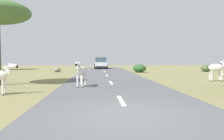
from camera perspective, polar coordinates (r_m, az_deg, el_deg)
ground_plane at (r=6.34m, az=3.48°, el=-11.80°), size 90.00×90.00×0.00m
road at (r=6.35m, az=4.39°, el=-11.55°), size 6.00×64.00×0.05m
lane_markings at (r=5.39m, az=5.96°, el=-13.91°), size 0.16×56.00×0.01m
zebra_0 at (r=12.18m, az=-8.05°, el=-0.35°), size 0.63×1.50×1.44m
zebra_1 at (r=17.19m, az=25.69°, el=0.49°), size 1.69×0.47×1.59m
car_0 at (r=34.06m, az=-2.95°, el=1.74°), size 2.08×4.37×1.74m
bush_0 at (r=25.64m, az=7.17°, el=0.44°), size 1.55×1.40×0.93m
bush_1 at (r=29.11m, az=23.37°, el=0.41°), size 1.38×1.24×0.83m
rock_1 at (r=26.95m, az=-14.06°, el=0.08°), size 0.83×0.86×0.54m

